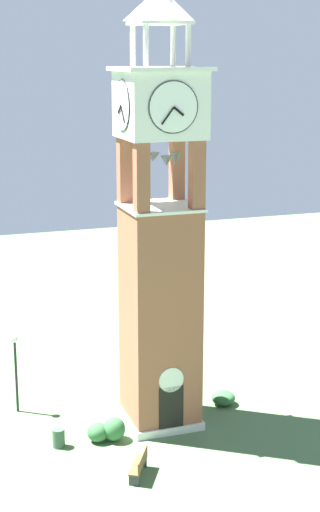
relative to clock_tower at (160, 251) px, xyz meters
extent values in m
plane|color=#517547|center=(0.00, 0.00, -7.84)|extent=(80.00, 80.00, 0.00)
cube|color=#93543D|center=(0.00, 0.00, -3.00)|extent=(2.91, 2.91, 9.68)
cube|color=silver|center=(0.00, 0.00, -7.67)|extent=(3.11, 3.11, 0.35)
cube|color=black|center=(0.00, -1.47, -6.69)|extent=(1.10, 0.04, 2.20)
cylinder|color=silver|center=(0.00, -1.47, -5.29)|extent=(1.10, 0.04, 1.10)
cube|color=#93543D|center=(-1.17, -1.17, 3.29)|extent=(0.56, 0.56, 2.91)
cube|color=#93543D|center=(1.17, -1.17, 3.29)|extent=(0.56, 0.56, 2.91)
cube|color=#93543D|center=(-1.17, 1.18, 3.29)|extent=(0.56, 0.56, 2.91)
cube|color=#93543D|center=(1.17, 1.18, 3.29)|extent=(0.56, 0.56, 2.91)
cube|color=silver|center=(0.00, 0.00, 1.90)|extent=(3.07, 3.07, 0.12)
cone|color=#4C4C51|center=(0.65, -0.08, 3.89)|extent=(0.44, 0.44, 0.51)
cone|color=#4C4C51|center=(-0.09, 0.65, 3.89)|extent=(0.59, 0.59, 0.40)
cone|color=#4C4C51|center=(-0.65, 0.00, 3.89)|extent=(0.58, 0.58, 0.44)
cone|color=#4C4C51|center=(0.05, -0.65, 3.89)|extent=(0.50, 0.50, 0.41)
cube|color=silver|center=(0.00, 0.00, 6.09)|extent=(3.15, 3.15, 2.67)
cylinder|color=white|center=(0.00, -1.59, 6.09)|extent=(2.03, 0.05, 2.03)
torus|color=black|center=(0.00, -1.59, 6.09)|extent=(2.05, 0.06, 2.05)
cube|color=black|center=(0.20, -1.65, 5.93)|extent=(0.45, 0.03, 0.39)
cube|color=black|center=(-0.25, -1.65, 5.76)|extent=(0.54, 0.03, 0.68)
cylinder|color=white|center=(0.00, 1.60, 6.09)|extent=(2.03, 0.05, 2.03)
torus|color=black|center=(0.00, 1.60, 6.09)|extent=(2.05, 0.06, 2.05)
cube|color=black|center=(0.20, 1.66, 5.93)|extent=(0.45, 0.03, 0.39)
cube|color=black|center=(-0.25, 1.66, 5.76)|extent=(0.54, 0.03, 0.68)
cylinder|color=white|center=(-1.59, 0.00, 6.09)|extent=(0.05, 2.03, 2.03)
torus|color=black|center=(-1.59, 0.00, 6.09)|extent=(0.06, 2.05, 2.05)
cube|color=black|center=(-1.65, 0.20, 5.93)|extent=(0.03, 0.45, 0.39)
cube|color=black|center=(-1.65, -0.25, 5.76)|extent=(0.03, 0.54, 0.68)
cylinder|color=white|center=(1.59, 0.00, 6.09)|extent=(0.05, 2.03, 2.03)
torus|color=black|center=(1.59, 0.00, 6.09)|extent=(0.06, 2.05, 2.05)
cube|color=black|center=(1.65, 0.20, 5.93)|extent=(0.03, 0.45, 0.39)
cube|color=black|center=(1.65, -0.25, 5.76)|extent=(0.03, 0.54, 0.68)
cube|color=silver|center=(0.00, 0.00, 7.50)|extent=(3.51, 3.51, 0.16)
cylinder|color=silver|center=(-0.87, -0.86, 8.39)|extent=(0.22, 0.22, 1.62)
cylinder|color=silver|center=(0.87, -0.86, 8.39)|extent=(0.22, 0.22, 1.62)
cylinder|color=silver|center=(-0.87, 0.87, 8.39)|extent=(0.22, 0.22, 1.62)
cylinder|color=silver|center=(0.87, 0.87, 8.39)|extent=(0.22, 0.22, 1.62)
cube|color=silver|center=(0.00, 0.00, 9.26)|extent=(2.17, 2.17, 0.12)
pyramid|color=silver|center=(0.00, 0.00, 9.97)|extent=(2.17, 2.17, 1.32)
cube|color=brown|center=(-2.36, -4.24, -7.39)|extent=(1.17, 1.61, 0.06)
cube|color=brown|center=(-2.19, -4.33, -7.11)|extent=(0.83, 1.42, 0.44)
cube|color=#2D2D33|center=(-2.71, -4.86, -7.63)|extent=(0.38, 0.27, 0.42)
cube|color=#2D2D33|center=(-2.00, -3.61, -7.63)|extent=(0.38, 0.27, 0.42)
cylinder|color=black|center=(-5.88, 3.02, -6.17)|extent=(0.12, 0.12, 3.36)
sphere|color=silver|center=(-5.88, 3.02, -4.31)|extent=(0.36, 0.36, 0.36)
cylinder|color=#38513D|center=(-4.79, -0.91, -7.44)|extent=(0.52, 0.52, 0.80)
ellipsoid|color=#336638|center=(-3.12, -0.98, -7.43)|extent=(0.90, 0.90, 0.83)
ellipsoid|color=#336638|center=(-2.44, -1.11, -7.33)|extent=(0.96, 0.96, 1.03)
ellipsoid|color=#336638|center=(3.34, 0.60, -7.52)|extent=(1.10, 1.10, 0.66)
camera|label=1|loc=(-10.42, -30.33, 7.98)|focal=54.82mm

